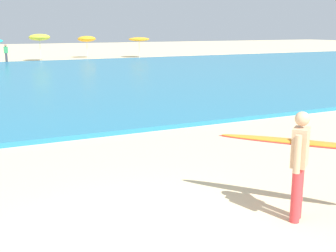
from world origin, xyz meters
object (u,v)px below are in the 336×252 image
beach_umbrella_4 (39,37)px  beach_umbrella_6 (139,39)px  beachgoer_near_row_left (6,53)px  beach_umbrella_5 (87,39)px  surfer_with_board (302,153)px

beach_umbrella_4 → beach_umbrella_6: bearing=4.2°
beach_umbrella_6 → beachgoer_near_row_left: beach_umbrella_6 is taller
beachgoer_near_row_left → beach_umbrella_5: bearing=23.2°
beachgoer_near_row_left → surfer_with_board: bearing=-88.8°
beach_umbrella_4 → beach_umbrella_5: bearing=26.4°
surfer_with_board → beach_umbrella_5: (7.30, 37.86, 0.83)m
surfer_with_board → beachgoer_near_row_left: size_ratio=1.57×
beach_umbrella_5 → beachgoer_near_row_left: beach_umbrella_5 is taller
beach_umbrella_5 → beachgoer_near_row_left: bearing=-156.8°
beach_umbrella_4 → beachgoer_near_row_left: bearing=-162.6°
surfer_with_board → beach_umbrella_4: beach_umbrella_4 is taller
beach_umbrella_5 → beachgoer_near_row_left: 8.76m
beach_umbrella_5 → beach_umbrella_4: bearing=-153.6°
surfer_with_board → beach_umbrella_4: 35.47m
surfer_with_board → beachgoer_near_row_left: (-0.69, 34.44, -0.19)m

